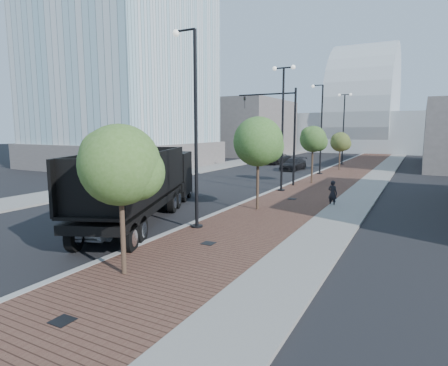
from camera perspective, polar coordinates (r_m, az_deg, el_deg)
The scene contains 24 objects.
sidewalk at distance 45.31m, azimuth 19.79°, elevation 1.85°, with size 7.00×140.00×0.12m, color #4C2D23.
concrete_strip at distance 45.01m, azimuth 23.19°, elevation 1.64°, with size 2.40×140.00×0.13m, color slate.
curb at distance 45.92m, azimuth 15.47°, elevation 2.14°, with size 0.30×140.00×0.14m, color gray.
west_sidewalk at distance 50.33m, azimuth 0.86°, elevation 2.93°, with size 4.00×140.00×0.12m, color slate.
dump_truck at distance 21.97m, azimuth -10.54°, elevation -0.20°, with size 7.74×13.66×3.69m.
white_sedan at distance 17.82m, azimuth -17.50°, elevation -5.31°, with size 1.41×4.05×1.33m, color white.
dark_car_mid at distance 51.35m, azimuth 7.84°, elevation 3.73°, with size 2.45×5.32×1.48m, color black.
dark_car_far at distance 44.11m, azimuth 10.56°, elevation 2.86°, with size 1.93×4.75×1.38m, color black.
pedestrian at distance 23.84m, azimuth 16.29°, elevation -1.54°, with size 0.59×0.39×1.62m, color black.
streetlight_1 at distance 17.35m, azimuth -4.63°, elevation 6.95°, with size 1.44×0.56×9.21m.
streetlight_2 at distance 28.17m, azimuth 8.95°, elevation 8.34°, with size 1.72×0.56×9.28m.
streetlight_3 at distance 39.73m, azimuth 14.49°, elevation 7.44°, with size 1.44×0.56×9.21m.
streetlight_4 at distance 51.45m, azimuth 17.81°, elevation 7.97°, with size 1.72×0.56×9.28m.
traffic_mast at distance 31.30m, azimuth 9.20°, elevation 8.62°, with size 5.09×0.20×8.00m.
tree_0 at distance 11.95m, azimuth -15.39°, elevation 2.63°, with size 2.55×2.53×4.90m.
tree_1 at distance 21.29m, azimuth 5.39°, elevation 6.30°, with size 2.83×2.83×5.44m.
tree_2 at distance 32.69m, azimuth 13.56°, elevation 6.53°, with size 2.30×2.23×5.01m.
tree_3 at distance 44.43m, azimuth 17.44°, elevation 6.01°, with size 2.28×2.21×4.39m.
tower_podium at distance 49.95m, azimuth -14.78°, elevation 4.28°, with size 19.00×19.00×3.00m, color #605956.
convention_center at distance 90.40m, azimuth 20.68°, elevation 8.54°, with size 50.00×30.00×50.00m.
commercial_block_nw at distance 71.17m, azimuth 3.22°, elevation 8.46°, with size 14.00×20.00×10.00m, color #5E5755.
utility_cover_0 at distance 10.38m, azimuth -23.50°, elevation -18.77°, with size 0.50×0.50×0.02m, color black.
utility_cover_1 at distance 15.34m, azimuth -2.42°, elevation -9.20°, with size 0.50×0.50×0.02m, color black.
utility_cover_2 at distance 25.18m, azimuth 10.35°, elevation -2.40°, with size 0.50×0.50×0.02m, color black.
Camera 1 is at (9.82, -4.62, 4.73)m, focal length 29.86 mm.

